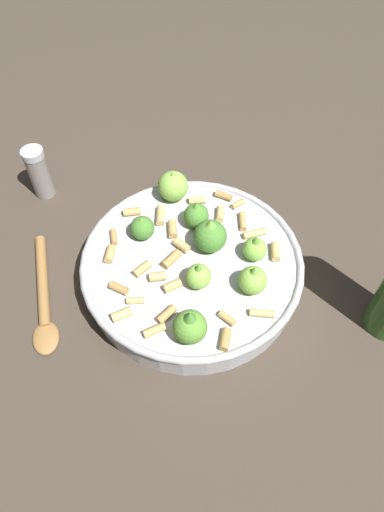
% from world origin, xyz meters
% --- Properties ---
extents(ground_plane, '(2.40, 2.40, 0.00)m').
position_xyz_m(ground_plane, '(0.00, 0.00, 0.00)').
color(ground_plane, '#42382D').
extents(cooking_pan, '(0.32, 0.32, 0.10)m').
position_xyz_m(cooking_pan, '(0.00, -0.00, 0.03)').
color(cooking_pan, '#B7B7BC').
rests_on(cooking_pan, ground).
extents(pepper_shaker, '(0.04, 0.04, 0.09)m').
position_xyz_m(pepper_shaker, '(0.11, 0.29, 0.05)').
color(pepper_shaker, gray).
rests_on(pepper_shaker, ground).
extents(wooden_spoon, '(0.19, 0.12, 0.02)m').
position_xyz_m(wooden_spoon, '(-0.10, 0.20, 0.01)').
color(wooden_spoon, '#9E703D').
rests_on(wooden_spoon, ground).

